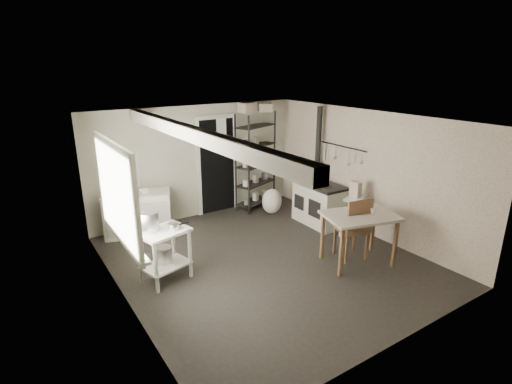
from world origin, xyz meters
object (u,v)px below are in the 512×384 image
prep_table (165,256)px  chair (352,230)px  base_cabinets (138,211)px  stove (319,203)px  stockpot (149,222)px  shelf_rack (256,166)px  work_table (358,241)px  flour_sack (272,202)px

prep_table → chair: bearing=-18.9°
prep_table → chair: (2.83, -0.97, 0.08)m
prep_table → base_cabinets: size_ratio=0.63×
stove → chair: bearing=-110.9°
prep_table → stockpot: bearing=150.5°
stockpot → stove: bearing=5.2°
shelf_rack → chair: shelf_rack is taller
work_table → chair: bearing=74.3°
shelf_rack → work_table: bearing=-112.2°
prep_table → stove: bearing=7.0°
work_table → flour_sack: 2.59m
base_cabinets → stove: size_ratio=1.20×
chair → flour_sack: 2.39m
stove → stockpot: bearing=-174.1°
base_cabinets → flour_sack: (2.74, -0.46, -0.22)m
shelf_rack → chair: 2.94m
chair → flour_sack: bearing=102.4°
base_cabinets → work_table: (2.58, -3.04, -0.08)m
base_cabinets → shelf_rack: shelf_rack is taller
shelf_rack → work_table: shelf_rack is taller
shelf_rack → flour_sack: (0.07, -0.53, -0.71)m
stockpot → flour_sack: (3.10, 1.31, -0.70)m
chair → flour_sack: (0.10, 2.38, -0.25)m
stockpot → stove: size_ratio=0.28×
base_cabinets → shelf_rack: 2.72m
base_cabinets → chair: chair is taller
shelf_rack → stove: size_ratio=2.00×
prep_table → base_cabinets: 1.88m
prep_table → base_cabinets: bearing=84.2°
shelf_rack → chair: size_ratio=1.97×
chair → shelf_rack: bearing=104.2°
stockpot → work_table: 3.26m
stockpot → base_cabinets: size_ratio=0.23×
shelf_rack → prep_table: bearing=-166.6°
prep_table → chair: chair is taller
base_cabinets → chair: size_ratio=1.18×
prep_table → flour_sack: prep_table is taller
stove → prep_table: bearing=-172.2°
work_table → stockpot: bearing=156.7°
stove → work_table: 1.70m
stove → flour_sack: bearing=115.2°
stove → work_table: (-0.61, -1.59, -0.06)m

